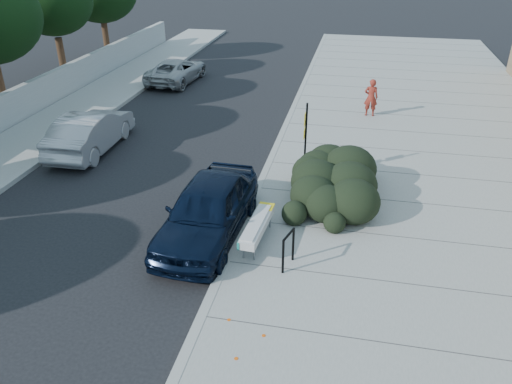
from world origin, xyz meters
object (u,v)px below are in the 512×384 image
at_px(suv_silver, 176,70).
at_px(pedestrian, 371,97).
at_px(sedan_navy, 208,210).
at_px(bench, 257,226).
at_px(sign_post, 305,137).
at_px(wagon_silver, 91,131).
at_px(bike_rack, 288,247).

relative_size(suv_silver, pedestrian, 2.80).
bearing_deg(sedan_navy, bench, -7.51).
xyz_separation_m(sign_post, wagon_silver, (-8.05, 1.04, -0.85)).
bearing_deg(bike_rack, bench, 152.48).
xyz_separation_m(sedan_navy, wagon_silver, (-5.93, 4.78, -0.06)).
height_order(bench, wagon_silver, wagon_silver).
xyz_separation_m(sign_post, sedan_navy, (-2.11, -3.75, -0.79)).
relative_size(bench, suv_silver, 0.47).
bearing_deg(pedestrian, bike_rack, 80.73).
distance_m(sedan_navy, wagon_silver, 7.62).
bearing_deg(sign_post, bench, -101.36).
relative_size(bike_rack, wagon_silver, 0.21).
height_order(bike_rack, suv_silver, suv_silver).
distance_m(suv_silver, pedestrian, 10.90).
xyz_separation_m(sign_post, suv_silver, (-8.11, 10.53, -0.97)).
bearing_deg(sedan_navy, wagon_silver, 143.90).
height_order(bike_rack, pedestrian, pedestrian).
relative_size(sedan_navy, wagon_silver, 1.04).
relative_size(bike_rack, suv_silver, 0.21).
relative_size(sedan_navy, suv_silver, 1.04).
xyz_separation_m(sign_post, pedestrian, (2.08, 6.67, -0.64)).
distance_m(bench, pedestrian, 11.04).
distance_m(wagon_silver, suv_silver, 9.49).
bearing_deg(sedan_navy, sign_post, 63.33).
height_order(sign_post, wagon_silver, sign_post).
distance_m(bench, sign_post, 4.17).
height_order(sedan_navy, wagon_silver, sedan_navy).
bearing_deg(bike_rack, pedestrian, 96.83).
height_order(bench, pedestrian, pedestrian).
height_order(bike_rack, wagon_silver, wagon_silver).
distance_m(sedan_navy, suv_silver, 15.48).
xyz_separation_m(suv_silver, pedestrian, (10.19, -3.85, 0.33)).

